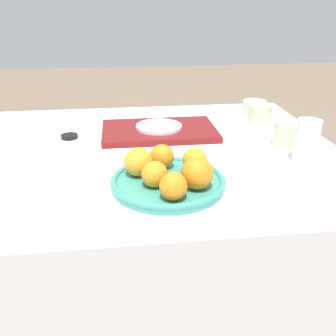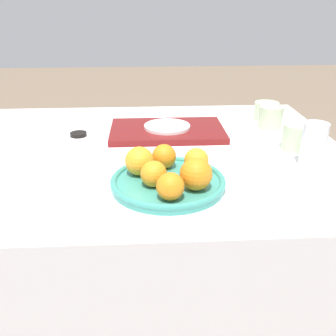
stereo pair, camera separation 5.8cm
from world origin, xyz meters
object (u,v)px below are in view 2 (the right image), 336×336
Objects in this scene: orange_2 at (196,174)px; orange_5 at (139,161)px; orange_4 at (170,186)px; cup_2 at (266,111)px; orange_1 at (164,156)px; serving_tray at (167,131)px; cup_3 at (297,137)px; soy_dish at (78,134)px; side_plate at (167,126)px; orange_0 at (154,174)px; cup_1 at (271,118)px; orange_3 at (196,160)px; water_glass at (314,145)px; fruit_platter at (168,182)px.

orange_2 is 0.16m from orange_5.
cup_2 is (0.39, 0.63, -0.02)m from orange_4.
orange_1 reaches higher than serving_tray.
orange_1 is 0.43m from cup_3.
side_plate is at bearing 1.33° from soy_dish.
orange_0 is 0.50m from cup_3.
orange_1 is 0.52m from cup_1.
orange_5 reaches higher than orange_4.
orange_1 is 1.01× the size of orange_4.
side_plate is at bearing 156.68° from cup_3.
serving_tray is at bearing 156.68° from cup_3.
soy_dish is at bearing -178.67° from side_plate.
cup_2 is 0.68m from soy_dish.
orange_0 is at bearing -105.57° from orange_1.
orange_1 is at bearing -94.66° from serving_tray.
orange_4 is 0.16× the size of serving_tray.
cup_3 is at bearing -84.25° from cup_1.
orange_5 is at bearing 116.67° from orange_0.
orange_1 is 0.32m from side_plate.
orange_2 is at bearing -97.66° from orange_3.
orange_0 is 0.45m from water_glass.
fruit_platter is 0.06m from orange_0.
orange_3 is 1.00× the size of orange_4.
fruit_platter is at bearing 141.52° from orange_2.
orange_4 is at bearing -92.44° from serving_tray.
side_plate reaches higher than serving_tray.
fruit_platter is at bearing -92.94° from serving_tray.
orange_1 reaches higher than cup_2.
orange_5 is 0.59m from cup_1.
cup_2 is (0.37, 0.14, 0.02)m from serving_tray.
orange_0 is 1.00× the size of orange_4.
orange_4 is at bearing -88.31° from orange_1.
cup_1 reaches higher than serving_tray.
orange_2 is 1.21× the size of orange_4.
orange_0 is 0.43m from serving_tray.
soy_dish is at bearing -167.44° from cup_2.
orange_0 is at bearing -163.20° from water_glass.
orange_4 is at bearing -122.09° from cup_2.
orange_3 reaches higher than soy_dish.
water_glass reaches higher than side_plate.
orange_3 is (0.11, 0.07, 0.00)m from orange_0.
fruit_platter is 0.74× the size of serving_tray.
orange_5 reaches higher than fruit_platter.
orange_3 reaches higher than fruit_platter.
water_glass is 2.24× the size of soy_dish.
orange_1 is 0.14m from orange_2.
orange_4 is 0.71× the size of cup_3.
serving_tray is (0.02, 0.49, -0.04)m from orange_4.
serving_tray is 2.45× the size of side_plate.
orange_4 is 0.40× the size of side_plate.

